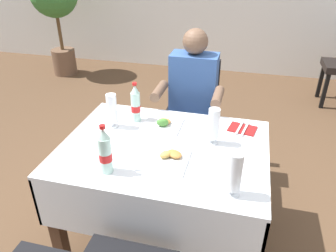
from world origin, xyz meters
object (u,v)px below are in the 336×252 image
napkin_cutlery_set (242,129)px  seated_diner_far (192,101)px  cola_bottle_secondary (105,152)px  plate_near_camera (167,158)px  plate_far_diner (163,124)px  cola_bottle_primary (136,104)px  beer_glass_right (213,126)px  potted_plant_corner (55,3)px  chair_far_diner_seat (190,112)px  beer_glass_left (112,111)px  main_dining_table (164,168)px  beer_glass_middle (235,175)px

napkin_cutlery_set → seated_diner_far: bearing=133.8°
seated_diner_far → cola_bottle_secondary: seated_diner_far is taller
seated_diner_far → plate_near_camera: seated_diner_far is taller
plate_far_diner → napkin_cutlery_set: (0.51, 0.08, -0.01)m
plate_far_diner → cola_bottle_primary: bearing=171.2°
beer_glass_right → potted_plant_corner: bearing=134.4°
cola_bottle_primary → cola_bottle_secondary: size_ratio=0.98×
plate_near_camera → potted_plant_corner: size_ratio=0.17×
napkin_cutlery_set → cola_bottle_primary: bearing=-175.7°
plate_near_camera → beer_glass_right: (0.22, 0.24, 0.10)m
seated_diner_far → napkin_cutlery_set: size_ratio=6.43×
potted_plant_corner → plate_far_diner: bearing=-48.2°
chair_far_diner_seat → seated_diner_far: seated_diner_far is taller
beer_glass_left → cola_bottle_secondary: size_ratio=0.82×
seated_diner_far → plate_far_diner: 0.52m
plate_far_diner → beer_glass_left: beer_glass_left is taller
beer_glass_left → napkin_cutlery_set: (0.82, 0.17, -0.11)m
chair_far_diner_seat → beer_glass_left: 0.86m
plate_near_camera → cola_bottle_secondary: cola_bottle_secondary is taller
beer_glass_right → potted_plant_corner: (-2.61, 2.66, 0.18)m
main_dining_table → potted_plant_corner: (-2.33, 2.77, 0.46)m
beer_glass_middle → main_dining_table: bearing=142.2°
cola_bottle_secondary → potted_plant_corner: bearing=124.4°
seated_diner_far → beer_glass_right: seated_diner_far is taller
beer_glass_left → main_dining_table: bearing=-20.8°
beer_glass_middle → cola_bottle_primary: 0.91m
seated_diner_far → beer_glass_right: bearing=-69.1°
chair_far_diner_seat → plate_near_camera: size_ratio=3.79×
seated_diner_far → plate_far_diner: (-0.10, -0.51, 0.05)m
plate_far_diner → cola_bottle_primary: cola_bottle_primary is taller
cola_bottle_secondary → napkin_cutlery_set: 0.92m
chair_far_diner_seat → plate_far_diner: 0.66m
main_dining_table → beer_glass_right: (0.27, 0.10, 0.28)m
beer_glass_right → beer_glass_middle: bearing=-70.6°
beer_glass_right → cola_bottle_secondary: 0.65m
beer_glass_middle → potted_plant_corner: (-2.76, 3.10, 0.18)m
seated_diner_far → plate_near_camera: 0.88m
main_dining_table → plate_far_diner: plate_far_diner is taller
beer_glass_left → cola_bottle_secondary: (0.15, -0.45, 0.01)m
plate_far_diner → potted_plant_corner: size_ratio=0.16×
napkin_cutlery_set → cola_bottle_secondary: bearing=-137.0°
beer_glass_middle → napkin_cutlery_set: 0.65m
plate_near_camera → napkin_cutlery_set: size_ratio=1.31×
plate_far_diner → seated_diner_far: bearing=79.2°
cola_bottle_secondary → potted_plant_corner: (-2.11, 3.08, 0.18)m
beer_glass_right → plate_near_camera: bearing=-132.7°
plate_near_camera → beer_glass_left: bearing=147.1°
beer_glass_left → cola_bottle_primary: size_ratio=0.83×
plate_near_camera → beer_glass_middle: size_ratio=1.09×
beer_glass_middle → beer_glass_right: beer_glass_middle is taller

